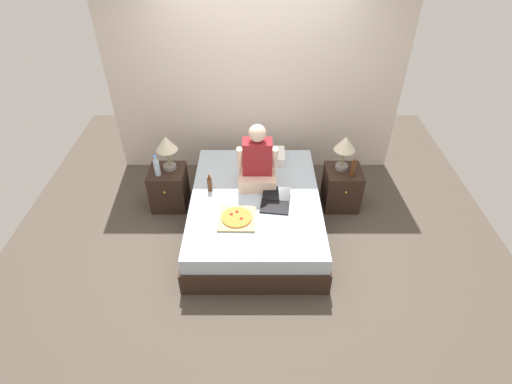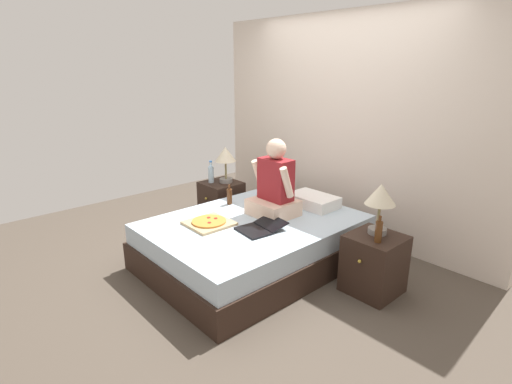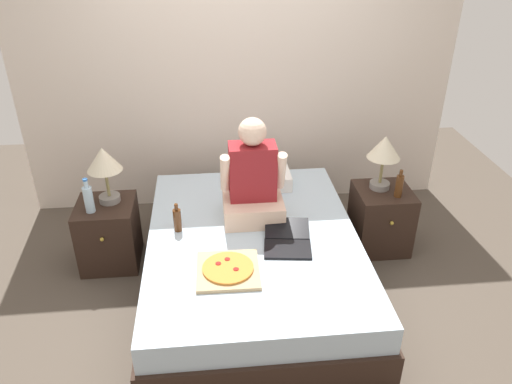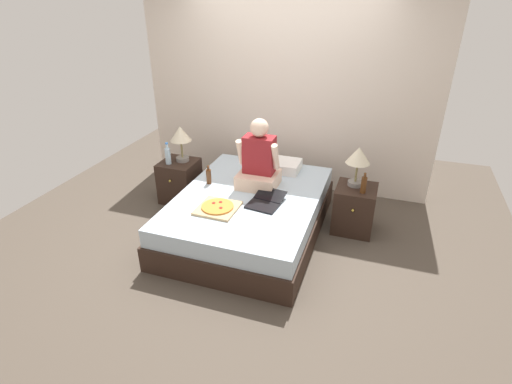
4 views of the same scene
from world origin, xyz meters
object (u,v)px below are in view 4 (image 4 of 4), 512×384
object	(u,v)px
water_bottle	(168,155)
laptop	(265,202)
lamp_on_left_nightstand	(181,136)
nightstand_left	(180,181)
beer_bottle	(364,185)
bed	(249,214)
pizza_box	(218,208)
person_seated	(259,162)
lamp_on_right_nightstand	(358,158)
beer_bottle_on_bed	(209,176)
nightstand_right	(354,209)

from	to	relation	value
water_bottle	laptop	distance (m)	1.50
lamp_on_left_nightstand	laptop	size ratio (longest dim) A/B	1.00
nightstand_left	water_bottle	size ratio (longest dim) A/B	1.93
nightstand_left	beer_bottle	xyz separation A→B (m)	(2.28, -0.10, 0.36)
bed	pizza_box	bearing A→B (deg)	-116.54
beer_bottle	laptop	bearing A→B (deg)	-153.66
water_bottle	person_seated	bearing A→B (deg)	-3.93
bed	lamp_on_left_nightstand	xyz separation A→B (m)	(-1.06, 0.48, 0.63)
bed	lamp_on_left_nightstand	bearing A→B (deg)	155.58
lamp_on_right_nightstand	person_seated	world-z (taller)	person_seated
beer_bottle_on_bed	lamp_on_right_nightstand	bearing A→B (deg)	12.81
lamp_on_right_nightstand	beer_bottle	world-z (taller)	lamp_on_right_nightstand
nightstand_left	beer_bottle	world-z (taller)	beer_bottle
person_seated	laptop	xyz separation A→B (m)	(0.20, -0.40, -0.27)
nightstand_left	water_bottle	world-z (taller)	water_bottle
water_bottle	beer_bottle	size ratio (longest dim) A/B	1.20
beer_bottle_on_bed	person_seated	bearing A→B (deg)	14.34
person_seated	laptop	world-z (taller)	person_seated
water_bottle	beer_bottle	bearing A→B (deg)	-0.24
nightstand_left	nightstand_right	bearing A→B (deg)	0.00
beer_bottle	laptop	xyz separation A→B (m)	(-0.95, -0.47, -0.14)
nightstand_right	person_seated	distance (m)	1.20
nightstand_right	person_seated	world-z (taller)	person_seated
lamp_on_left_nightstand	nightstand_left	bearing A→B (deg)	-128.63
bed	beer_bottle_on_bed	bearing A→B (deg)	167.60
pizza_box	beer_bottle_on_bed	xyz separation A→B (m)	(-0.33, 0.52, 0.07)
lamp_on_right_nightstand	person_seated	bearing A→B (deg)	-168.01
lamp_on_left_nightstand	beer_bottle	world-z (taller)	lamp_on_left_nightstand
water_bottle	beer_bottle	world-z (taller)	water_bottle
bed	beer_bottle_on_bed	size ratio (longest dim) A/B	9.39
water_bottle	pizza_box	bearing A→B (deg)	-37.00
lamp_on_left_nightstand	laptop	world-z (taller)	lamp_on_left_nightstand
nightstand_right	pizza_box	size ratio (longest dim) A/B	1.30
lamp_on_left_nightstand	laptop	bearing A→B (deg)	-25.65
bed	laptop	distance (m)	0.37
lamp_on_right_nightstand	beer_bottle	xyz separation A→B (m)	(0.10, -0.15, -0.23)
beer_bottle	nightstand_right	bearing A→B (deg)	125.01
lamp_on_right_nightstand	laptop	distance (m)	1.11
beer_bottle	person_seated	distance (m)	1.16
water_bottle	pizza_box	world-z (taller)	water_bottle
beer_bottle_on_bed	bed	bearing A→B (deg)	-12.40
nightstand_left	water_bottle	distance (m)	0.40
beer_bottle	pizza_box	size ratio (longest dim) A/B	0.56
bed	laptop	size ratio (longest dim) A/B	4.58
water_bottle	beer_bottle_on_bed	xyz separation A→B (m)	(0.65, -0.23, -0.08)
lamp_on_right_nightstand	laptop	xyz separation A→B (m)	(-0.85, -0.62, -0.37)
lamp_on_left_nightstand	person_seated	xyz separation A→B (m)	(1.09, -0.22, -0.10)
laptop	beer_bottle_on_bed	world-z (taller)	beer_bottle_on_bed
beer_bottle	laptop	world-z (taller)	beer_bottle
laptop	lamp_on_right_nightstand	bearing A→B (deg)	36.16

